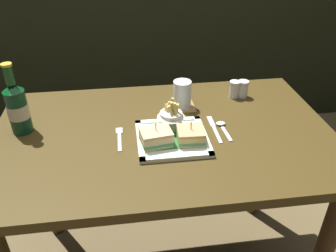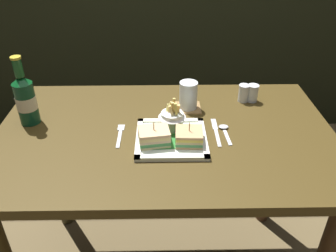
{
  "view_description": "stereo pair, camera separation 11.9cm",
  "coord_description": "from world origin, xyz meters",
  "px_view_note": "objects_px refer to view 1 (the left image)",
  "views": [
    {
      "loc": [
        -0.13,
        -1.03,
        1.45
      ],
      "look_at": [
        0.01,
        -0.03,
        0.81
      ],
      "focal_mm": 37.32,
      "sensor_mm": 36.0,
      "label": 1
    },
    {
      "loc": [
        -0.01,
        -1.04,
        1.45
      ],
      "look_at": [
        0.01,
        -0.03,
        0.81
      ],
      "focal_mm": 37.32,
      "sensor_mm": 36.0,
      "label": 2
    }
  ],
  "objects_px": {
    "dining_table": "(164,160)",
    "water_glass": "(182,96)",
    "sandwich_half_left": "(156,137)",
    "square_plate": "(172,138)",
    "sandwich_half_right": "(191,135)",
    "knife": "(214,128)",
    "spoon": "(222,126)",
    "fork": "(119,137)",
    "beer_bottle": "(17,107)",
    "salt_shaker": "(234,90)",
    "pepper_shaker": "(243,90)",
    "fries_cup": "(171,117)"
  },
  "relations": [
    {
      "from": "fork",
      "to": "knife",
      "type": "bearing_deg",
      "value": 2.66
    },
    {
      "from": "fries_cup",
      "to": "fork",
      "type": "distance_m",
      "value": 0.19
    },
    {
      "from": "sandwich_half_left",
      "to": "fries_cup",
      "type": "height_order",
      "value": "fries_cup"
    },
    {
      "from": "spoon",
      "to": "pepper_shaker",
      "type": "xyz_separation_m",
      "value": [
        0.15,
        0.22,
        0.03
      ]
    },
    {
      "from": "fries_cup",
      "to": "knife",
      "type": "relative_size",
      "value": 0.64
    },
    {
      "from": "sandwich_half_left",
      "to": "pepper_shaker",
      "type": "bearing_deg",
      "value": 37.8
    },
    {
      "from": "square_plate",
      "to": "salt_shaker",
      "type": "bearing_deg",
      "value": 42.81
    },
    {
      "from": "sandwich_half_left",
      "to": "water_glass",
      "type": "distance_m",
      "value": 0.28
    },
    {
      "from": "fries_cup",
      "to": "beer_bottle",
      "type": "height_order",
      "value": "beer_bottle"
    },
    {
      "from": "salt_shaker",
      "to": "pepper_shaker",
      "type": "distance_m",
      "value": 0.04
    },
    {
      "from": "square_plate",
      "to": "water_glass",
      "type": "bearing_deg",
      "value": 72.21
    },
    {
      "from": "sandwich_half_left",
      "to": "fork",
      "type": "bearing_deg",
      "value": 151.56
    },
    {
      "from": "dining_table",
      "to": "square_plate",
      "type": "bearing_deg",
      "value": -69.17
    },
    {
      "from": "knife",
      "to": "spoon",
      "type": "xyz_separation_m",
      "value": [
        0.03,
        0.0,
        0.0
      ]
    },
    {
      "from": "fork",
      "to": "knife",
      "type": "height_order",
      "value": "same"
    },
    {
      "from": "square_plate",
      "to": "sandwich_half_right",
      "type": "bearing_deg",
      "value": -25.45
    },
    {
      "from": "square_plate",
      "to": "salt_shaker",
      "type": "xyz_separation_m",
      "value": [
        0.3,
        0.28,
        0.02
      ]
    },
    {
      "from": "fries_cup",
      "to": "beer_bottle",
      "type": "bearing_deg",
      "value": 172.77
    },
    {
      "from": "sandwich_half_left",
      "to": "dining_table",
      "type": "bearing_deg",
      "value": 66.5
    },
    {
      "from": "pepper_shaker",
      "to": "square_plate",
      "type": "bearing_deg",
      "value": -140.41
    },
    {
      "from": "dining_table",
      "to": "fork",
      "type": "height_order",
      "value": "fork"
    },
    {
      "from": "square_plate",
      "to": "fries_cup",
      "type": "distance_m",
      "value": 0.08
    },
    {
      "from": "water_glass",
      "to": "pepper_shaker",
      "type": "bearing_deg",
      "value": 11.75
    },
    {
      "from": "sandwich_half_left",
      "to": "pepper_shaker",
      "type": "distance_m",
      "value": 0.5
    },
    {
      "from": "water_glass",
      "to": "spoon",
      "type": "distance_m",
      "value": 0.21
    },
    {
      "from": "sandwich_half_left",
      "to": "water_glass",
      "type": "xyz_separation_m",
      "value": [
        0.13,
        0.25,
        0.01
      ]
    },
    {
      "from": "sandwich_half_left",
      "to": "sandwich_half_right",
      "type": "height_order",
      "value": "sandwich_half_left"
    },
    {
      "from": "sandwich_half_left",
      "to": "water_glass",
      "type": "height_order",
      "value": "water_glass"
    },
    {
      "from": "fork",
      "to": "spoon",
      "type": "distance_m",
      "value": 0.37
    },
    {
      "from": "fries_cup",
      "to": "spoon",
      "type": "xyz_separation_m",
      "value": [
        0.19,
        -0.01,
        -0.05
      ]
    },
    {
      "from": "dining_table",
      "to": "water_glass",
      "type": "xyz_separation_m",
      "value": [
        0.09,
        0.17,
        0.18
      ]
    },
    {
      "from": "square_plate",
      "to": "sandwich_half_right",
      "type": "xyz_separation_m",
      "value": [
        0.06,
        -0.03,
        0.03
      ]
    },
    {
      "from": "spoon",
      "to": "fries_cup",
      "type": "bearing_deg",
      "value": 178.37
    },
    {
      "from": "beer_bottle",
      "to": "salt_shaker",
      "type": "distance_m",
      "value": 0.83
    },
    {
      "from": "knife",
      "to": "salt_shaker",
      "type": "distance_m",
      "value": 0.27
    },
    {
      "from": "fork",
      "to": "dining_table",
      "type": "bearing_deg",
      "value": 6.57
    },
    {
      "from": "sandwich_half_right",
      "to": "dining_table",
      "type": "bearing_deg",
      "value": 133.4
    },
    {
      "from": "dining_table",
      "to": "water_glass",
      "type": "height_order",
      "value": "water_glass"
    },
    {
      "from": "sandwich_half_right",
      "to": "beer_bottle",
      "type": "height_order",
      "value": "beer_bottle"
    },
    {
      "from": "dining_table",
      "to": "spoon",
      "type": "xyz_separation_m",
      "value": [
        0.21,
        0.0,
        0.13
      ]
    },
    {
      "from": "beer_bottle",
      "to": "fries_cup",
      "type": "bearing_deg",
      "value": -7.23
    },
    {
      "from": "beer_bottle",
      "to": "fork",
      "type": "bearing_deg",
      "value": -15.02
    },
    {
      "from": "fork",
      "to": "fries_cup",
      "type": "bearing_deg",
      "value": 7.61
    },
    {
      "from": "dining_table",
      "to": "spoon",
      "type": "bearing_deg",
      "value": 0.29
    },
    {
      "from": "fork",
      "to": "pepper_shaker",
      "type": "distance_m",
      "value": 0.57
    },
    {
      "from": "knife",
      "to": "spoon",
      "type": "height_order",
      "value": "spoon"
    },
    {
      "from": "square_plate",
      "to": "knife",
      "type": "relative_size",
      "value": 1.35
    },
    {
      "from": "water_glass",
      "to": "sandwich_half_right",
      "type": "bearing_deg",
      "value": -93.17
    },
    {
      "from": "spoon",
      "to": "sandwich_half_right",
      "type": "bearing_deg",
      "value": -147.54
    },
    {
      "from": "salt_shaker",
      "to": "pepper_shaker",
      "type": "xyz_separation_m",
      "value": [
        0.04,
        -0.0,
        -0.0
      ]
    }
  ]
}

